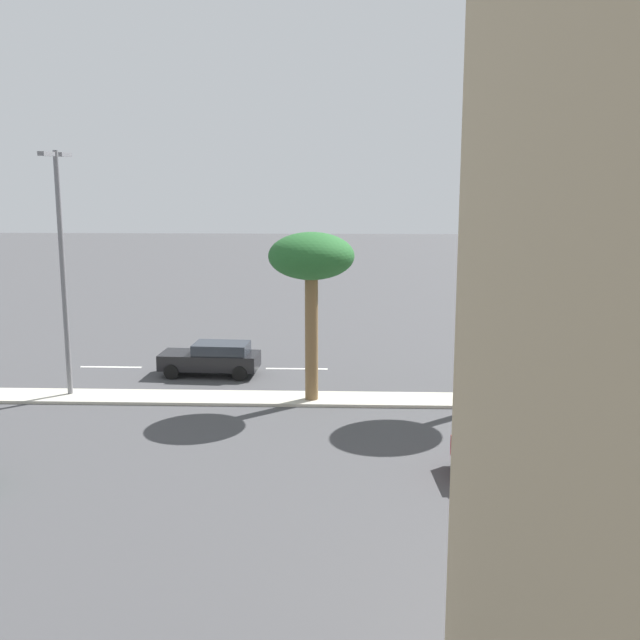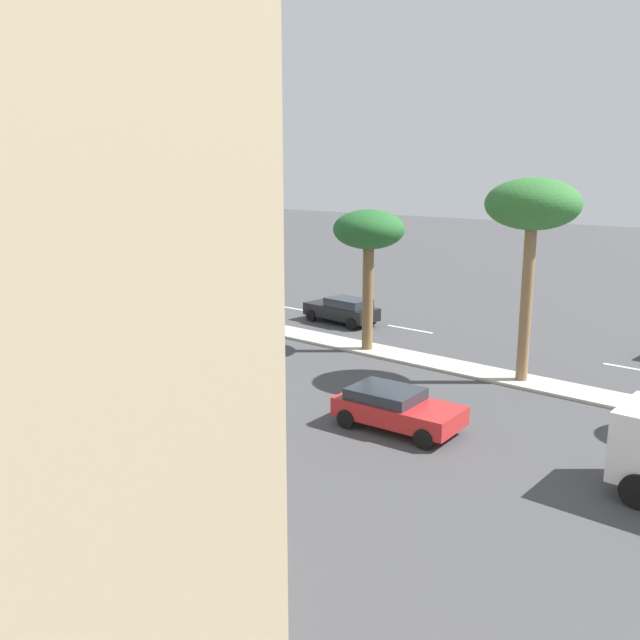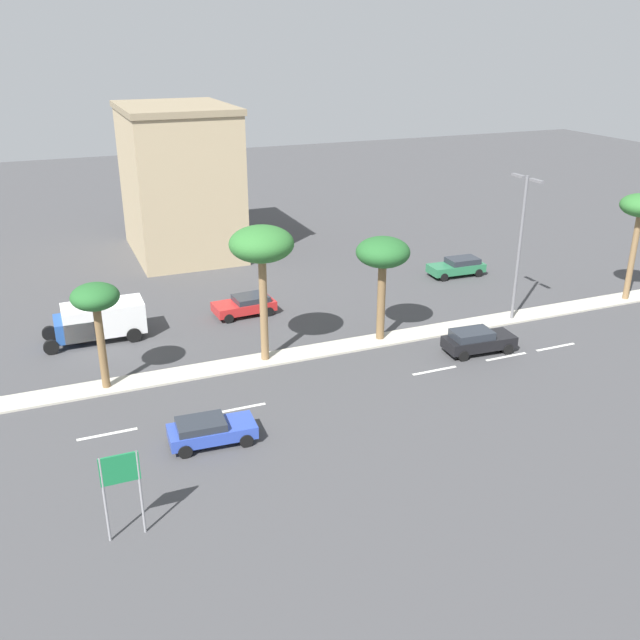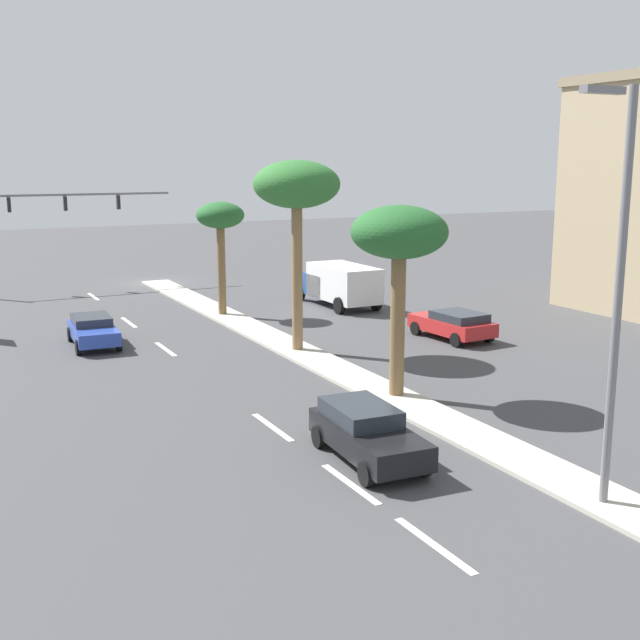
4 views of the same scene
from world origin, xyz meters
TOP-DOWN VIEW (x-y plane):
  - ground_plane at (0.00, 31.45)m, footprint 160.00×160.00m
  - median_curb at (0.00, 40.44)m, footprint 1.80×80.88m
  - lane_stripe_mid at (4.87, 19.19)m, footprint 0.20×2.80m
  - lane_stripe_left at (4.87, 30.67)m, footprint 0.20×2.80m
  - lane_stripe_near at (4.87, 35.54)m, footprint 0.20×2.80m
  - lane_stripe_far at (4.87, 39.16)m, footprint 0.20×2.80m
  - lane_stripe_right at (4.87, 59.58)m, footprint 0.20×2.80m
  - palm_tree_center at (-0.03, 22.20)m, footprint 3.59×3.59m
  - palm_tree_front at (-0.18, 29.75)m, footprint 3.24×3.24m
  - palm_tree_mid at (0.15, 49.22)m, footprint 2.84×2.84m
  - street_lamp_left at (0.19, 39.37)m, footprint 2.90×0.24m
  - street_lamp_leading at (0.21, 56.67)m, footprint 2.90×0.24m
  - sedan_green_mid at (-9.10, 41.05)m, footprint 2.07×4.46m
  - sedan_white_inboard at (4.40, 61.59)m, footprint 2.12×4.29m
  - sedan_black_near at (3.65, 34.27)m, footprint 2.08×4.36m
  - sedan_red_left at (-7.41, 23.22)m, footprint 2.32×4.20m
  - sedan_silver_leading at (7.53, 48.66)m, footprint 1.98×4.12m

SIDE VIEW (x-z plane):
  - ground_plane at x=0.00m, z-range 0.00..0.00m
  - lane_stripe_mid at x=4.87m, z-range 0.00..0.01m
  - lane_stripe_left at x=4.87m, z-range 0.00..0.01m
  - lane_stripe_near at x=4.87m, z-range 0.00..0.01m
  - lane_stripe_far at x=4.87m, z-range 0.00..0.01m
  - lane_stripe_right at x=4.87m, z-range 0.00..0.01m
  - median_curb at x=0.00m, z-range 0.00..0.12m
  - sedan_red_left at x=-7.41m, z-range 0.07..1.37m
  - sedan_silver_leading at x=7.53m, z-range 0.06..1.41m
  - sedan_white_inboard at x=4.40m, z-range 0.06..1.42m
  - sedan_green_mid at x=-9.10m, z-range 0.05..1.45m
  - sedan_black_near at x=3.65m, z-range 0.05..1.50m
  - palm_tree_front at x=-0.18m, z-range 2.26..8.72m
  - street_lamp_left at x=0.19m, z-range 0.96..10.42m
  - palm_tree_mid at x=0.15m, z-range 2.82..10.35m
  - palm_tree_center at x=-0.03m, z-range 2.91..10.83m
  - street_lamp_leading at x=0.21m, z-range 0.99..12.78m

